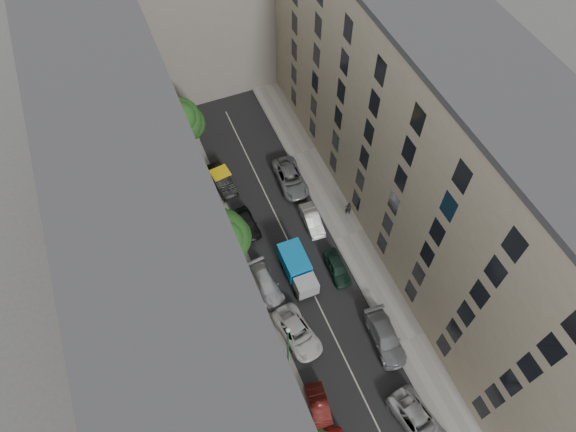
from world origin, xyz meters
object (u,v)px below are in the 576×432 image
tarp_truck (298,269)px  car_right_3 (312,220)px  car_left_1 (320,410)px  pedestrian (348,208)px  tree_mid (220,241)px  tree_far (179,123)px  car_right_0 (419,422)px  car_left_3 (266,285)px  lamp_post (288,342)px  car_left_4 (248,223)px  car_left_5 (221,180)px  car_right_2 (337,268)px  car_right_4 (290,178)px  car_left_2 (297,333)px  car_right_1 (385,338)px

tarp_truck → car_right_3: tarp_truck is taller
car_left_1 → pedestrian: size_ratio=2.40×
tree_mid → tree_far: bearing=88.3°
car_right_0 → car_left_3: bearing=103.8°
lamp_post → car_right_3: bearing=57.9°
car_left_3 → car_left_4: size_ratio=1.29×
tarp_truck → tree_far: (-5.31, 15.97, 4.79)m
car_left_4 → tree_far: tree_far is taller
pedestrian → car_left_3: bearing=42.8°
car_left_1 → pedestrian: pedestrian is taller
car_left_5 → car_right_2: car_left_5 is taller
car_left_1 → car_right_2: (6.40, 10.41, -0.01)m
car_left_4 → car_right_4: size_ratio=0.69×
car_right_2 → car_left_3: bearing=175.9°
tarp_truck → pedestrian: tarp_truck is taller
lamp_post → pedestrian: size_ratio=3.89×
tarp_truck → car_left_3: tarp_truck is taller
car_left_3 → car_right_3: car_left_3 is taller
car_left_2 → car_left_5: (-0.80, 17.35, 0.04)m
car_left_4 → pedestrian: 9.55m
car_left_3 → lamp_post: lamp_post is taller
car_left_1 → car_left_5: bearing=98.0°
car_right_4 → car_left_1: bearing=-103.8°
car_left_5 → car_right_2: (6.40, -13.13, -0.10)m
car_left_4 → car_right_0: (5.68, -21.43, 0.10)m
car_right_0 → tree_far: size_ratio=0.61×
car_left_2 → car_left_5: car_left_5 is taller
car_left_5 → car_left_3: bearing=-97.6°
tarp_truck → tree_mid: size_ratio=0.60×
tree_far → car_left_4: bearing=-72.3°
car_left_2 → pedestrian: (9.20, 9.41, 0.27)m
tree_mid → lamp_post: tree_mid is taller
car_left_5 → pedestrian: size_ratio=2.74×
car_right_1 → lamp_post: lamp_post is taller
car_right_3 → pedestrian: (3.60, -0.28, 0.34)m
car_left_4 → car_left_5: size_ratio=0.82×
tarp_truck → car_right_1: 9.27m
tarp_truck → tree_mid: 7.61m
pedestrian → car_left_1: bearing=76.5°
car_right_0 → car_right_3: bearing=80.4°
tarp_truck → tree_mid: tree_mid is taller
tarp_truck → car_right_4: (3.40, 9.88, -0.52)m
car_right_1 → car_right_4: bearing=96.9°
tarp_truck → car_left_4: size_ratio=1.34×
car_left_2 → pedestrian: bearing=35.9°
car_right_0 → car_right_2: car_right_0 is taller
car_left_3 → car_right_3: (6.40, 4.67, -0.05)m
tarp_truck → car_left_5: tarp_truck is taller
car_right_0 → car_right_4: 24.80m
lamp_post → car_left_2: bearing=47.6°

